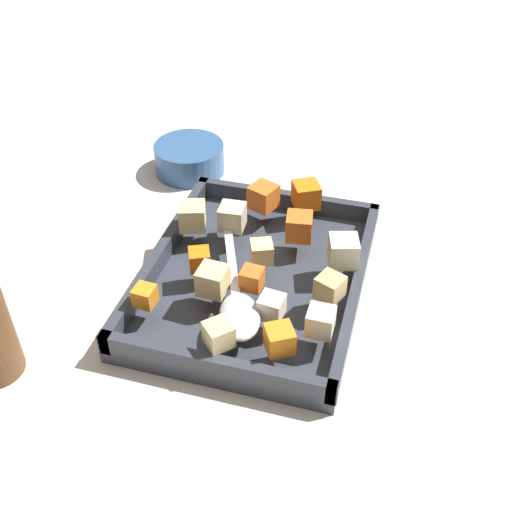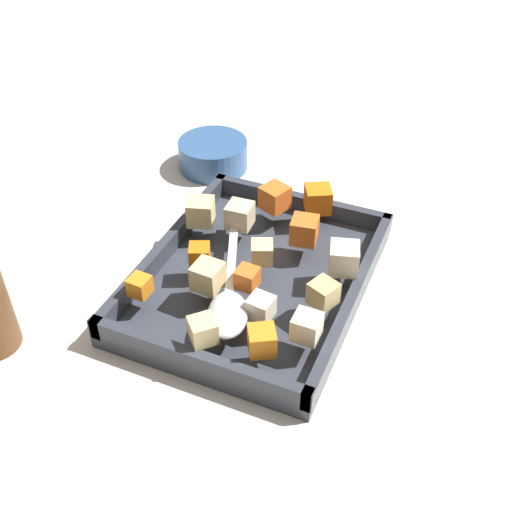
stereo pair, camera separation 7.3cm
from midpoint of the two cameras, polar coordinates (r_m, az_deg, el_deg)
ground_plane at (r=0.77m, az=2.79°, el=-2.73°), size 4.00×4.00×0.00m
baking_dish at (r=0.75m, az=2.77°, el=-2.35°), size 0.32×0.25×0.04m
carrot_chunk_center at (r=0.82m, az=4.28°, el=5.22°), size 0.04×0.04×0.03m
carrot_chunk_back_center at (r=0.63m, az=3.90°, el=-7.84°), size 0.04×0.04×0.03m
carrot_chunk_heap_top at (r=0.73m, az=-2.32°, el=-0.01°), size 0.03×0.03×0.02m
carrot_chunk_near_left at (r=0.82m, az=8.21°, el=5.05°), size 0.04×0.04×0.03m
carrot_chunk_mid_right at (r=0.76m, az=7.15°, el=2.25°), size 0.04×0.04×0.03m
carrot_chunk_corner_nw at (r=0.70m, az=2.18°, el=-2.14°), size 0.02×0.02×0.02m
carrot_chunk_heap_side at (r=0.69m, az=-7.60°, el=-2.84°), size 0.02×0.02×0.02m
potato_chunk_front_center at (r=0.73m, az=3.53°, el=0.39°), size 0.03×0.03×0.03m
potato_chunk_corner_ne at (r=0.69m, az=-1.42°, el=-1.98°), size 0.03×0.03×0.03m
potato_chunk_near_right at (r=0.79m, az=-2.42°, el=3.96°), size 0.04×0.04×0.03m
potato_chunk_corner_se at (r=0.68m, az=9.19°, el=-3.51°), size 0.04×0.04×0.03m
potato_chunk_near_spoon at (r=0.78m, az=1.17°, el=3.62°), size 0.03×0.03×0.03m
potato_chunk_under_handle at (r=0.64m, az=-1.94°, el=-6.80°), size 0.04×0.04×0.03m
potato_chunk_far_left at (r=0.65m, az=7.89°, el=-6.53°), size 0.03×0.03×0.03m
potato_chunk_mid_left at (r=0.73m, az=10.86°, el=-0.32°), size 0.04×0.04×0.03m
parsnip_chunk_rim_edge at (r=0.66m, az=3.60°, el=-4.84°), size 0.03×0.03×0.03m
serving_spoon at (r=0.67m, az=0.59°, el=-4.69°), size 0.22×0.11×0.02m
small_prep_bowl at (r=0.97m, az=-1.77°, el=9.12°), size 0.11×0.11×0.04m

